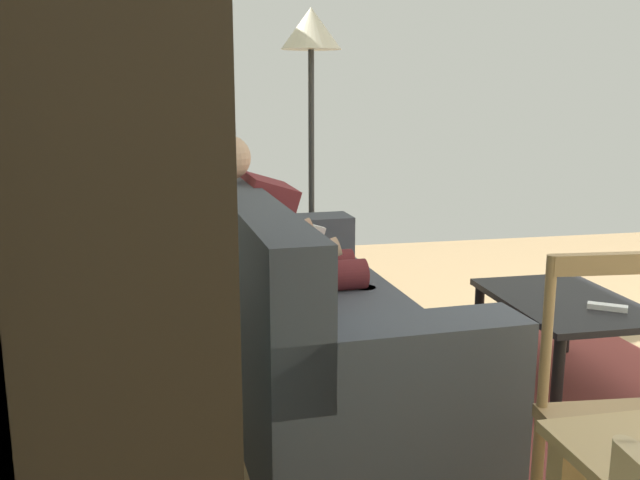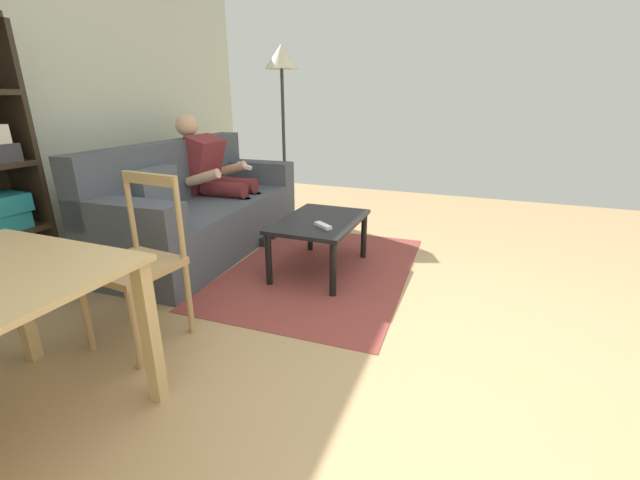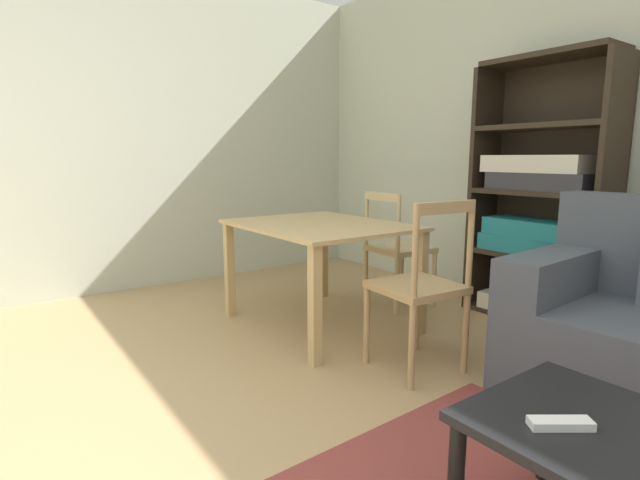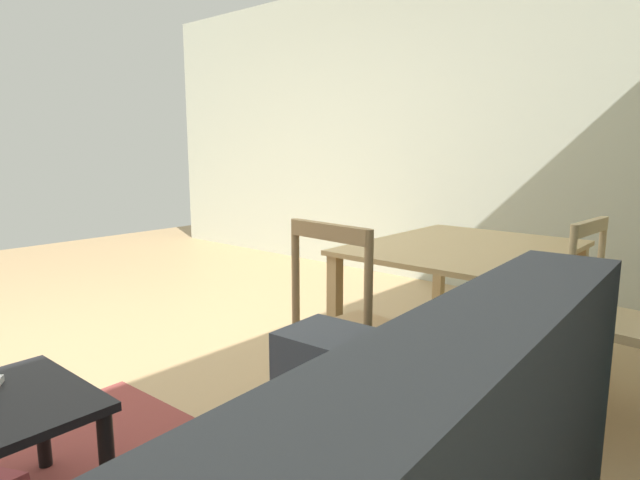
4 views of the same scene
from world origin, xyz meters
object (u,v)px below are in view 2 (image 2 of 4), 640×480
couch (200,211)px  floor_lamp (282,74)px  coffee_table (320,227)px  tv_remote (323,226)px  dining_chair_facing_couch (137,264)px  person_lounging (215,175)px

couch → floor_lamp: floor_lamp is taller
couch → coffee_table: bearing=-94.5°
couch → tv_remote: bearing=-101.9°
coffee_table → floor_lamp: bearing=35.9°
coffee_table → dining_chair_facing_couch: dining_chair_facing_couch is taller
couch → tv_remote: (-0.28, -1.33, 0.09)m
coffee_table → dining_chair_facing_couch: size_ratio=0.92×
couch → coffee_table: couch is taller
couch → person_lounging: (0.33, 0.05, 0.27)m
coffee_table → dining_chair_facing_couch: bearing=156.4°
couch → person_lounging: 0.43m
coffee_table → person_lounging: bearing=71.4°
couch → tv_remote: size_ratio=12.99×
tv_remote → floor_lamp: (1.51, 1.06, 1.13)m
couch → dining_chair_facing_couch: 1.55m
tv_remote → floor_lamp: 2.17m
coffee_table → tv_remote: tv_remote is taller
dining_chair_facing_couch → coffee_table: bearing=-23.6°
floor_lamp → dining_chair_facing_couch: bearing=-171.5°
coffee_table → floor_lamp: (1.33, 0.96, 1.20)m
couch → floor_lamp: size_ratio=1.18×
couch → dining_chair_facing_couch: couch is taller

